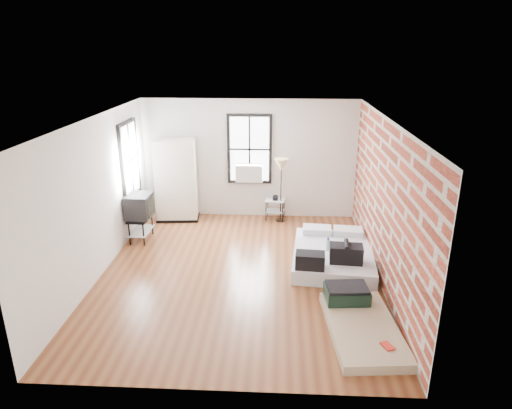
# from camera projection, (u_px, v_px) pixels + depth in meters

# --- Properties ---
(ground) EXTENTS (6.00, 6.00, 0.00)m
(ground) POSITION_uv_depth(u_px,v_px,m) (239.00, 273.00, 8.35)
(ground) COLOR #5F2F19
(ground) RESTS_ON ground
(room_shell) EXTENTS (5.02, 6.02, 2.80)m
(room_shell) POSITION_uv_depth(u_px,v_px,m) (253.00, 177.00, 8.10)
(room_shell) COLOR silver
(room_shell) RESTS_ON ground
(mattress_main) EXTENTS (1.64, 2.12, 0.64)m
(mattress_main) POSITION_uv_depth(u_px,v_px,m) (333.00, 254.00, 8.69)
(mattress_main) COLOR white
(mattress_main) RESTS_ON ground
(mattress_bare) EXTENTS (1.11, 1.89, 0.39)m
(mattress_bare) POSITION_uv_depth(u_px,v_px,m) (359.00, 320.00, 6.74)
(mattress_bare) COLOR tan
(mattress_bare) RESTS_ON ground
(wardrobe) EXTENTS (1.02, 0.64, 1.92)m
(wardrobe) POSITION_uv_depth(u_px,v_px,m) (176.00, 180.00, 10.61)
(wardrobe) COLOR black
(wardrobe) RESTS_ON ground
(side_table) EXTENTS (0.49, 0.41, 0.59)m
(side_table) POSITION_uv_depth(u_px,v_px,m) (275.00, 204.00, 10.75)
(side_table) COLOR black
(side_table) RESTS_ON ground
(floor_lamp) EXTENTS (0.32, 0.32, 1.51)m
(floor_lamp) POSITION_uv_depth(u_px,v_px,m) (281.00, 168.00, 10.38)
(floor_lamp) COLOR black
(floor_lamp) RESTS_ON ground
(tv_stand) EXTENTS (0.52, 0.73, 1.01)m
(tv_stand) POSITION_uv_depth(u_px,v_px,m) (139.00, 208.00, 9.54)
(tv_stand) COLOR black
(tv_stand) RESTS_ON ground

